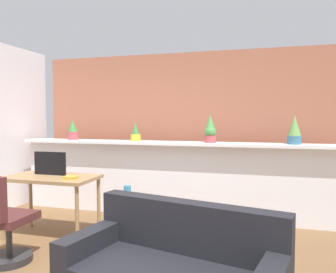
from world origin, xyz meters
TOP-DOWN VIEW (x-y plane):
  - divider_wall at (0.00, 2.00)m, footprint 4.74×0.16m
  - plant_shelf at (0.00, 1.96)m, footprint 4.74×0.39m
  - brick_wall_behind at (0.00, 2.60)m, footprint 4.74×0.10m
  - potted_plant_0 at (-1.61, 1.97)m, footprint 0.17×0.17m
  - potted_plant_1 at (-0.55, 1.99)m, footprint 0.15×0.15m
  - potted_plant_2 at (0.59, 1.94)m, footprint 0.17×0.17m
  - potted_plant_3 at (1.70, 1.97)m, footprint 0.17×0.17m
  - desk at (-1.16, 0.77)m, footprint 1.10×0.60m
  - tv_monitor at (-1.23, 0.85)m, footprint 0.43×0.04m
  - office_chair at (-1.17, -0.01)m, footprint 0.49×0.49m
  - side_cube_shelf at (-0.18, 0.86)m, footprint 0.40×0.41m
  - vase_on_shelf at (-0.20, 0.85)m, footprint 0.09×0.09m
  - book_on_desk at (-0.83, 0.66)m, footprint 0.15×0.12m

SIDE VIEW (x-z plane):
  - side_cube_shelf at x=-0.18m, z-range 0.00..0.50m
  - office_chair at x=-1.17m, z-range -0.07..0.84m
  - divider_wall at x=0.00m, z-range 0.00..1.07m
  - vase_on_shelf at x=-0.20m, z-range 0.50..0.67m
  - desk at x=-1.16m, z-range 0.29..1.04m
  - book_on_desk at x=-0.83m, z-range 0.75..0.79m
  - tv_monitor at x=-1.23m, z-range 0.75..1.04m
  - plant_shelf at x=0.00m, z-range 1.07..1.11m
  - potted_plant_1 at x=-0.55m, z-range 1.08..1.37m
  - brick_wall_behind at x=0.00m, z-range 0.00..2.50m
  - potted_plant_0 at x=-1.61m, z-range 1.10..1.41m
  - potted_plant_2 at x=0.59m, z-range 1.09..1.48m
  - potted_plant_3 at x=1.70m, z-range 1.10..1.49m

